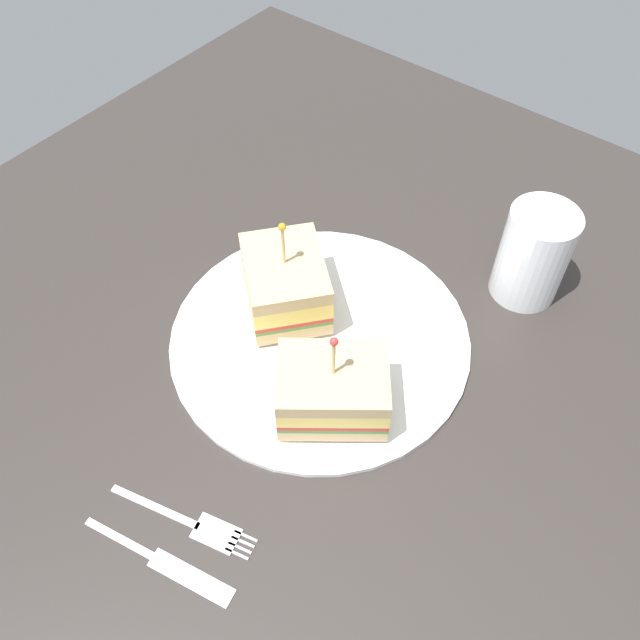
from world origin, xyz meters
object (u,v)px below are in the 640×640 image
(sandwich_half_back, at_px, (333,390))
(drink_glass, at_px, (533,257))
(knife, at_px, (166,563))
(sandwich_half_front, at_px, (286,283))
(fork, at_px, (197,524))
(plate, at_px, (320,336))

(sandwich_half_back, relative_size, drink_glass, 1.16)
(knife, bearing_deg, drink_glass, -101.04)
(sandwich_half_front, bearing_deg, knife, 109.55)
(sandwich_half_front, bearing_deg, drink_glass, -135.19)
(sandwich_half_front, xyz_separation_m, sandwich_half_back, (-0.11, 0.06, -0.00))
(sandwich_half_front, xyz_separation_m, fork, (-0.08, 0.21, -0.04))
(sandwich_half_back, bearing_deg, drink_glass, -105.24)
(fork, height_order, knife, same)
(plate, height_order, sandwich_half_back, sandwich_half_back)
(plate, xyz_separation_m, drink_glass, (-0.12, -0.18, 0.04))
(sandwich_half_front, relative_size, sandwich_half_back, 1.02)
(fork, relative_size, knife, 0.98)
(knife, bearing_deg, plate, -80.58)
(sandwich_half_front, height_order, drink_glass, sandwich_half_front)
(plate, bearing_deg, sandwich_half_front, -10.44)
(plate, distance_m, sandwich_half_front, 0.06)
(fork, bearing_deg, plate, -79.83)
(sandwich_half_front, relative_size, fork, 0.91)
(fork, bearing_deg, knife, 95.13)
(sandwich_half_back, xyz_separation_m, knife, (0.02, 0.18, -0.03))
(sandwich_half_back, height_order, knife, sandwich_half_back)
(sandwich_half_back, xyz_separation_m, drink_glass, (-0.06, -0.23, 0.01))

